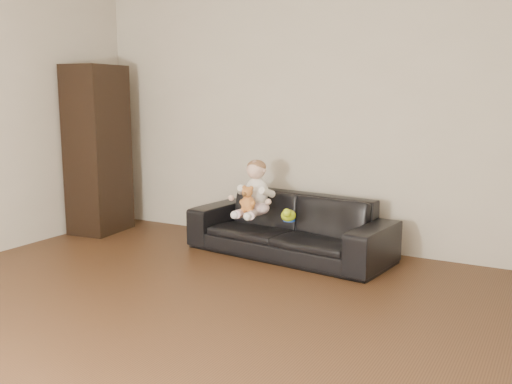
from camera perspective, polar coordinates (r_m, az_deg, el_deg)
The scene contains 10 objects.
floor at distance 3.56m, azimuth -12.40°, elevation -15.13°, with size 5.50×5.50×0.00m, color #492D1A.
wall_back at distance 5.59m, azimuth 6.12°, elevation 7.86°, with size 5.00×5.00×0.00m, color beige.
sofa at distance 5.29m, azimuth 3.34°, elevation -3.41°, with size 1.90×0.74×0.55m, color black.
cabinet at distance 6.35m, azimuth -15.52°, elevation 4.08°, with size 0.45×0.61×1.78m, color black.
shelf_item at distance 6.31m, azimuth -15.56°, elevation 7.70°, with size 0.18×0.25×0.28m, color silver.
baby at distance 5.27m, azimuth -0.08°, elevation 0.08°, with size 0.38×0.46×0.52m.
teddy_bear at distance 5.14m, azimuth -0.83°, elevation -0.74°, with size 0.13×0.14×0.24m.
toy_green at distance 5.06m, azimuth 3.26°, elevation -2.37°, with size 0.13×0.15×0.11m, color #ABCD18.
toy_rattle at distance 5.07m, azimuth 3.05°, elevation -2.56°, with size 0.07×0.07×0.07m, color #D84819.
toy_blue_disc at distance 5.09m, azimuth 3.33°, elevation -2.83°, with size 0.11×0.11×0.01m, color blue.
Camera 1 is at (2.16, -2.40, 1.49)m, focal length 40.00 mm.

